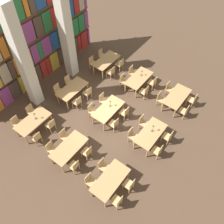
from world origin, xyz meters
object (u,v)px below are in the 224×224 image
(chair_19, at_px, (103,100))
(reading_table_8, at_px, (106,61))
(chair_5, at_px, (132,135))
(chair_16, at_px, (114,124))
(chair_7, at_px, (143,122))
(chair_11, at_px, (169,88))
(desk_lamp_3, at_px, (35,115))
(chair_32, at_px, (111,72))
(pillar_center, at_px, (66,32))
(chair_10, at_px, (192,100))
(chair_6, at_px, (168,137))
(chair_29, at_px, (58,90))
(pillar_left, at_px, (23,60))
(chair_17, at_px, (92,110))
(chair_31, at_px, (69,82))
(chair_8, at_px, (184,111))
(chair_1, at_px, (90,181))
(chair_2, at_px, (130,185))
(chair_28, at_px, (77,102))
(chair_13, at_px, (52,149))
(reading_table_4, at_px, (108,110))
(desk_lamp_1, at_px, (110,102))
(reading_table_3, at_px, (69,148))
(chair_14, at_px, (87,152))
(chair_4, at_px, (158,151))
(chair_35, at_px, (102,55))
(chair_18, at_px, (125,112))
(chair_34, at_px, (120,64))
(reading_table_1, at_px, (150,134))
(desk_lamp_0, at_px, (153,127))
(chair_0, at_px, (117,201))
(reading_table_5, at_px, (139,79))
(reading_table_0, at_px, (110,180))
(chair_9, at_px, (160,99))
(reading_table_7, at_px, (72,89))
(chair_21, at_px, (124,81))
(chair_12, at_px, (74,166))
(desk_lamp_2, at_px, (142,72))
(chair_22, at_px, (153,82))
(chair_33, at_px, (93,63))
(chair_24, at_px, (36,138))
(chair_30, at_px, (88,93))
(chair_26, at_px, (51,125))
(chair_20, at_px, (144,92))
(chair_25, at_px, (17,123))

(chair_19, relative_size, reading_table_8, 0.48)
(chair_5, height_order, chair_16, same)
(chair_7, xyz_separation_m, chair_11, (2.97, 0.11, 0.00))
(desk_lamp_3, distance_m, chair_32, 5.42)
(pillar_center, bearing_deg, chair_10, -74.44)
(chair_6, distance_m, chair_29, 6.68)
(pillar_left, height_order, chair_19, pillar_left)
(chair_17, distance_m, chair_31, 2.67)
(chair_10, relative_size, chair_16, 1.00)
(chair_8, bearing_deg, chair_1, 166.28)
(chair_2, distance_m, chair_28, 5.46)
(chair_19, xyz_separation_m, chair_32, (2.08, 1.03, 0.00))
(chair_5, relative_size, chair_13, 1.00)
(chair_7, distance_m, reading_table_4, 1.95)
(desk_lamp_1, distance_m, chair_29, 3.36)
(reading_table_3, bearing_deg, chair_7, -28.39)
(chair_16, height_order, chair_17, same)
(chair_14, bearing_deg, chair_4, -51.83)
(chair_16, xyz_separation_m, chair_35, (3.96, 3.97, 0.00))
(chair_14, bearing_deg, chair_18, -0.70)
(chair_6, distance_m, chair_34, 5.91)
(reading_table_1, height_order, chair_28, chair_28)
(reading_table_1, distance_m, reading_table_3, 4.00)
(pillar_center, bearing_deg, desk_lamp_0, -101.14)
(reading_table_1, xyz_separation_m, reading_table_4, (-0.03, 2.60, 0.00))
(chair_0, distance_m, reading_table_5, 7.25)
(reading_table_0, height_order, reading_table_1, same)
(chair_0, bearing_deg, chair_9, 13.57)
(chair_7, xyz_separation_m, chair_14, (-3.08, 1.17, 0.00))
(reading_table_7, bearing_deg, chair_21, -35.95)
(chair_12, height_order, desk_lamp_2, desk_lamp_2)
(desk_lamp_0, relative_size, reading_table_4, 0.25)
(desk_lamp_3, relative_size, chair_34, 0.52)
(chair_9, xyz_separation_m, chair_21, (-0.08, 2.48, 0.00))
(pillar_center, relative_size, chair_6, 6.76)
(chair_22, relative_size, chair_33, 1.00)
(pillar_center, height_order, reading_table_4, pillar_center)
(chair_28, relative_size, chair_34, 1.00)
(reading_table_3, bearing_deg, chair_34, 14.90)
(pillar_center, bearing_deg, reading_table_8, -44.66)
(pillar_left, bearing_deg, chair_24, -131.39)
(chair_33, bearing_deg, chair_6, 72.76)
(pillar_left, height_order, chair_17, pillar_left)
(chair_9, height_order, chair_21, same)
(chair_11, height_order, chair_30, same)
(chair_12, height_order, chair_26, same)
(pillar_left, height_order, chair_33, pillar_left)
(chair_6, bearing_deg, chair_20, 53.79)
(chair_4, height_order, chair_22, same)
(chair_14, height_order, chair_25, same)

